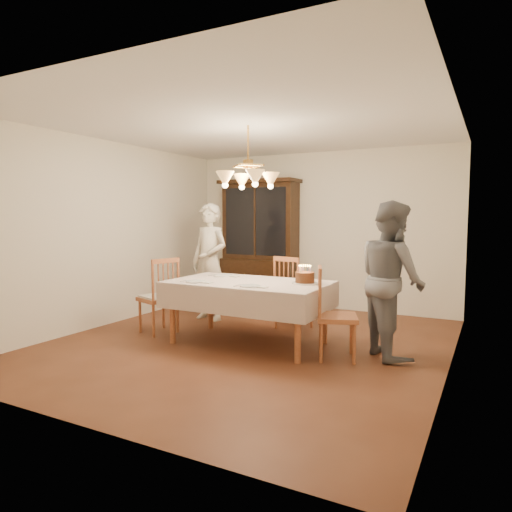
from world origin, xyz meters
The scene contains 14 objects.
ground centered at (0.00, 0.00, 0.00)m, with size 5.00×5.00×0.00m, color #542918.
room_shell centered at (0.00, 0.00, 1.58)m, with size 5.00×5.00×5.00m.
dining_table centered at (0.00, 0.00, 0.68)m, with size 1.90×1.10×0.76m.
china_hutch centered at (-1.00, 2.25, 1.04)m, with size 1.38×0.54×2.16m.
chair_far_side centered at (0.19, 0.94, 0.44)m, with size 0.51×0.50×1.00m.
chair_left_end centered at (-1.30, -0.10, 0.45)m, with size 0.54×0.55×1.00m.
chair_right_end centered at (1.12, -0.08, 0.44)m, with size 0.55×0.56×1.00m.
elderly_woman centered at (-1.13, 0.87, 0.86)m, with size 0.63×0.41×1.73m, color beige.
adult_in_grey centered at (1.62, 0.31, 0.85)m, with size 0.83×0.65×1.71m, color slate.
birthday_cake centered at (0.67, 0.15, 0.82)m, with size 0.30×0.30×0.22m.
place_setting_near_left centered at (-0.51, -0.34, 0.77)m, with size 0.39×0.24×0.02m.
place_setting_near_right centered at (0.23, -0.35, 0.77)m, with size 0.38×0.23×0.02m.
place_setting_far_left centered at (-0.52, 0.29, 0.77)m, with size 0.40×0.25×0.02m.
chandelier centered at (0.00, 0.00, 1.98)m, with size 0.62×0.62×0.73m.
Camera 1 is at (2.60, -4.77, 1.54)m, focal length 32.00 mm.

